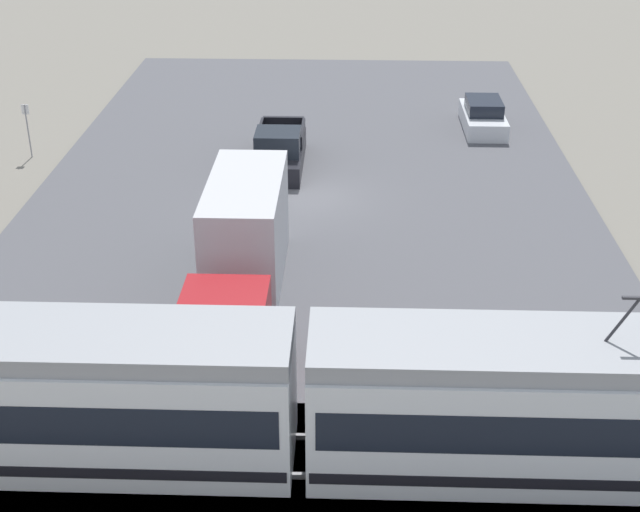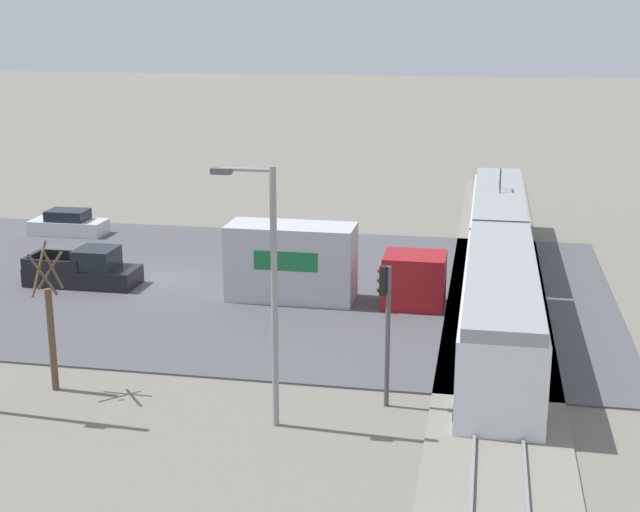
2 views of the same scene
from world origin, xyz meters
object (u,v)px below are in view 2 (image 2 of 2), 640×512
Objects in this scene: box_truck at (321,266)px; pickup_truck at (85,271)px; light_rail_tram at (499,259)px; street_tree at (51,325)px; street_lamp_near_crossing at (268,281)px; traffic_light_pole at (386,316)px; sedan_car_0 at (68,224)px.

box_truck reaches higher than pickup_truck.
light_rail_tram is 5.58× the size of pickup_truck.
street_tree is at bearing -32.36° from box_truck.
street_lamp_near_crossing reaches higher than light_rail_tram.
light_rail_tram is 8.13m from box_truck.
light_rail_tram is at bearing 163.87° from traffic_light_pole.
street_lamp_near_crossing is at bearing -141.68° from sedan_car_0.
street_tree reaches higher than traffic_light_pole.
street_lamp_near_crossing reaches higher than pickup_truck.
box_truck is 1.88× the size of street_tree.
street_tree is (0.78, -11.27, -0.78)m from traffic_light_pole.
street_lamp_near_crossing is (12.61, 0.74, 3.07)m from box_truck.
sedan_car_0 is 28.76m from street_lamp_near_crossing.
pickup_truck is at bearing -124.83° from traffic_light_pole.
street_tree is at bearing -99.29° from street_lamp_near_crossing.
street_lamp_near_crossing is at bearing -25.40° from light_rail_tram.
sedan_car_0 is at bearing -106.79° from light_rail_tram.
street_lamp_near_crossing is (2.07, -3.36, 1.60)m from traffic_light_pole.
light_rail_tram is 16.74m from street_lamp_near_crossing.
light_rail_tram is at bearing 132.21° from street_tree.
pickup_truck is at bearing -159.72° from street_tree.
street_lamp_near_crossing is (22.34, 17.65, 4.06)m from sedan_car_0.
street_lamp_near_crossing is (1.29, 7.91, 2.38)m from street_tree.
pickup_truck is 10.91m from sedan_car_0.
sedan_car_0 is at bearing -155.15° from street_tree.
light_rail_tram reaches higher than box_truck.
pickup_truck reaches higher than sedan_car_0.
light_rail_tram is 6.19× the size of traffic_light_pole.
traffic_light_pole is (10.54, 4.10, 1.47)m from box_truck.
street_tree reaches higher than light_rail_tram.
box_truck reaches higher than sedan_car_0.
light_rail_tram reaches higher than sedan_car_0.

